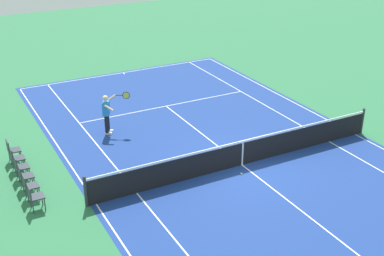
{
  "coord_description": "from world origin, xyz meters",
  "views": [
    {
      "loc": [
        -13.71,
        9.35,
        9.01
      ],
      "look_at": [
        1.95,
        1.01,
        0.9
      ],
      "focal_mm": 48.42,
      "sensor_mm": 36.0,
      "label": 1
    }
  ],
  "objects_px": {
    "tennis_net": "(242,153)",
    "tennis_player_near": "(107,112)",
    "spectator_chair_0": "(34,196)",
    "spectator_chair_5": "(12,149)",
    "spectator_chair_1": "(29,185)",
    "spectator_chair_4": "(16,157)",
    "tennis_ball": "(241,174)",
    "spectator_chair_2": "(24,175)",
    "spectator_chair_3": "(20,166)"
  },
  "relations": [
    {
      "from": "spectator_chair_4",
      "to": "spectator_chair_5",
      "type": "relative_size",
      "value": 1.0
    },
    {
      "from": "spectator_chair_0",
      "to": "spectator_chair_4",
      "type": "height_order",
      "value": "same"
    },
    {
      "from": "tennis_net",
      "to": "tennis_player_near",
      "type": "bearing_deg",
      "value": 34.44
    },
    {
      "from": "spectator_chair_2",
      "to": "spectator_chair_4",
      "type": "xyz_separation_m",
      "value": [
        1.43,
        0.0,
        0.0
      ]
    },
    {
      "from": "tennis_ball",
      "to": "spectator_chair_4",
      "type": "distance_m",
      "value": 7.96
    },
    {
      "from": "spectator_chair_1",
      "to": "spectator_chair_5",
      "type": "height_order",
      "value": "same"
    },
    {
      "from": "tennis_player_near",
      "to": "spectator_chair_0",
      "type": "bearing_deg",
      "value": 137.59
    },
    {
      "from": "spectator_chair_0",
      "to": "spectator_chair_1",
      "type": "bearing_deg",
      "value": 0.0
    },
    {
      "from": "spectator_chair_2",
      "to": "spectator_chair_0",
      "type": "bearing_deg",
      "value": 180.0
    },
    {
      "from": "spectator_chair_0",
      "to": "spectator_chair_5",
      "type": "relative_size",
      "value": 1.0
    },
    {
      "from": "spectator_chair_0",
      "to": "spectator_chair_5",
      "type": "xyz_separation_m",
      "value": [
        3.57,
        0.0,
        0.0
      ]
    },
    {
      "from": "spectator_chair_0",
      "to": "spectator_chair_1",
      "type": "xyz_separation_m",
      "value": [
        0.71,
        0.0,
        0.0
      ]
    },
    {
      "from": "tennis_player_near",
      "to": "spectator_chair_0",
      "type": "height_order",
      "value": "tennis_player_near"
    },
    {
      "from": "spectator_chair_1",
      "to": "spectator_chair_4",
      "type": "xyz_separation_m",
      "value": [
        2.14,
        0.0,
        0.0
      ]
    },
    {
      "from": "tennis_net",
      "to": "spectator_chair_1",
      "type": "bearing_deg",
      "value": 80.01
    },
    {
      "from": "tennis_ball",
      "to": "spectator_chair_4",
      "type": "relative_size",
      "value": 0.08
    },
    {
      "from": "spectator_chair_3",
      "to": "spectator_chair_1",
      "type": "bearing_deg",
      "value": 180.0
    },
    {
      "from": "tennis_net",
      "to": "tennis_ball",
      "type": "xyz_separation_m",
      "value": [
        -0.6,
        0.41,
        -0.46
      ]
    },
    {
      "from": "tennis_ball",
      "to": "spectator_chair_4",
      "type": "xyz_separation_m",
      "value": [
        4.02,
        6.86,
        0.49
      ]
    },
    {
      "from": "spectator_chair_5",
      "to": "spectator_chair_4",
      "type": "bearing_deg",
      "value": 180.0
    },
    {
      "from": "tennis_player_near",
      "to": "spectator_chair_0",
      "type": "distance_m",
      "value": 5.84
    },
    {
      "from": "spectator_chair_3",
      "to": "spectator_chair_4",
      "type": "bearing_deg",
      "value": 0.0
    },
    {
      "from": "spectator_chair_2",
      "to": "spectator_chair_4",
      "type": "distance_m",
      "value": 1.43
    },
    {
      "from": "spectator_chair_3",
      "to": "spectator_chair_4",
      "type": "relative_size",
      "value": 1.0
    },
    {
      "from": "tennis_ball",
      "to": "spectator_chair_0",
      "type": "distance_m",
      "value": 6.97
    },
    {
      "from": "spectator_chair_1",
      "to": "spectator_chair_2",
      "type": "xyz_separation_m",
      "value": [
        0.71,
        0.0,
        0.0
      ]
    },
    {
      "from": "tennis_ball",
      "to": "spectator_chair_5",
      "type": "distance_m",
      "value": 8.34
    },
    {
      "from": "spectator_chair_0",
      "to": "spectator_chair_3",
      "type": "relative_size",
      "value": 1.0
    },
    {
      "from": "tennis_player_near",
      "to": "tennis_net",
      "type": "bearing_deg",
      "value": -145.56
    },
    {
      "from": "tennis_ball",
      "to": "spectator_chair_3",
      "type": "relative_size",
      "value": 0.08
    },
    {
      "from": "tennis_ball",
      "to": "spectator_chair_1",
      "type": "relative_size",
      "value": 0.08
    },
    {
      "from": "tennis_ball",
      "to": "spectator_chair_4",
      "type": "height_order",
      "value": "spectator_chair_4"
    },
    {
      "from": "tennis_ball",
      "to": "spectator_chair_2",
      "type": "bearing_deg",
      "value": 69.31
    },
    {
      "from": "spectator_chair_1",
      "to": "tennis_ball",
      "type": "bearing_deg",
      "value": -105.3
    },
    {
      "from": "spectator_chair_0",
      "to": "spectator_chair_3",
      "type": "bearing_deg",
      "value": 0.0
    },
    {
      "from": "spectator_chair_2",
      "to": "spectator_chair_5",
      "type": "distance_m",
      "value": 2.14
    },
    {
      "from": "spectator_chair_5",
      "to": "tennis_player_near",
      "type": "bearing_deg",
      "value": -79.49
    },
    {
      "from": "tennis_net",
      "to": "spectator_chair_4",
      "type": "xyz_separation_m",
      "value": [
        3.42,
        7.26,
        0.03
      ]
    },
    {
      "from": "spectator_chair_5",
      "to": "spectator_chair_1",
      "type": "bearing_deg",
      "value": 180.0
    },
    {
      "from": "tennis_net",
      "to": "spectator_chair_3",
      "type": "height_order",
      "value": "tennis_net"
    },
    {
      "from": "tennis_net",
      "to": "spectator_chair_0",
      "type": "xyz_separation_m",
      "value": [
        0.56,
        7.26,
        0.03
      ]
    },
    {
      "from": "tennis_ball",
      "to": "spectator_chair_1",
      "type": "height_order",
      "value": "spectator_chair_1"
    },
    {
      "from": "tennis_player_near",
      "to": "spectator_chair_1",
      "type": "relative_size",
      "value": 1.93
    },
    {
      "from": "spectator_chair_1",
      "to": "spectator_chair_2",
      "type": "relative_size",
      "value": 1.0
    },
    {
      "from": "spectator_chair_0",
      "to": "spectator_chair_3",
      "type": "distance_m",
      "value": 2.14
    },
    {
      "from": "tennis_net",
      "to": "spectator_chair_5",
      "type": "height_order",
      "value": "tennis_net"
    },
    {
      "from": "spectator_chair_2",
      "to": "spectator_chair_3",
      "type": "xyz_separation_m",
      "value": [
        0.71,
        0.0,
        0.0
      ]
    },
    {
      "from": "tennis_player_near",
      "to": "tennis_ball",
      "type": "xyz_separation_m",
      "value": [
        -5.46,
        -2.93,
        -0.9
      ]
    },
    {
      "from": "tennis_net",
      "to": "tennis_player_near",
      "type": "xyz_separation_m",
      "value": [
        4.86,
        3.34,
        0.44
      ]
    },
    {
      "from": "tennis_player_near",
      "to": "tennis_ball",
      "type": "height_order",
      "value": "tennis_player_near"
    }
  ]
}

